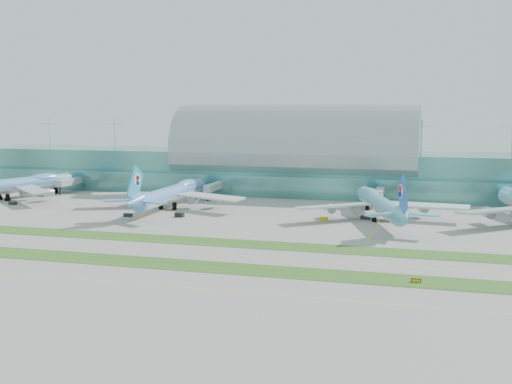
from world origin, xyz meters
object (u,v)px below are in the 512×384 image
(airliner_a, at_px, (12,185))
(taxiway_sign_east, at_px, (416,281))
(airliner_b, at_px, (172,193))
(airliner_c, at_px, (380,203))
(terminal, at_px, (296,163))

(airliner_a, relative_size, taxiway_sign_east, 32.31)
(airliner_b, distance_m, airliner_c, 86.07)
(airliner_b, height_order, taxiway_sign_east, airliner_b)
(terminal, height_order, airliner_b, terminal)
(airliner_c, xyz_separation_m, taxiway_sign_east, (16.03, -86.26, -5.77))
(airliner_a, relative_size, airliner_b, 0.99)
(airliner_a, bearing_deg, airliner_b, 16.03)
(terminal, xyz_separation_m, airliner_a, (-119.16, -62.13, -7.58))
(terminal, distance_m, airliner_a, 134.59)
(airliner_c, distance_m, taxiway_sign_east, 87.92)
(airliner_b, xyz_separation_m, taxiway_sign_east, (101.94, -91.51, -5.99))
(taxiway_sign_east, bearing_deg, airliner_b, 137.48)
(airliner_b, bearing_deg, taxiway_sign_east, -42.34)
(terminal, xyz_separation_m, airliner_b, (-38.62, -66.35, -7.74))
(terminal, xyz_separation_m, taxiway_sign_east, (63.32, -157.87, -13.74))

